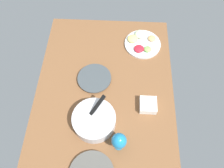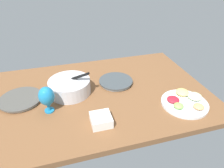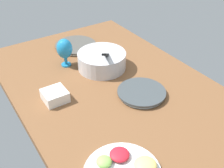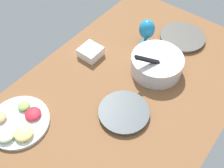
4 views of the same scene
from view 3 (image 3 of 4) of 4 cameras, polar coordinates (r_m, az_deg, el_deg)
The scene contains 6 objects.
ground_plane at distance 157.02cm, azimuth -0.13°, elevation -0.79°, with size 160.00×104.00×4.00cm, color brown.
dinner_plate_left at distance 196.35cm, azimuth -7.51°, elevation 7.90°, with size 28.48×28.48×2.40cm.
dinner_plate_right at distance 148.36cm, azimuth 6.13°, elevation -1.82°, with size 26.07×26.07×2.69cm.
mixing_bowl at distance 168.51cm, azimuth -2.11°, elevation 5.01°, with size 29.39×29.39×17.85cm.
hurricane_glass_blue at distance 170.85cm, azimuth -9.79°, elevation 7.09°, with size 9.70×9.70×17.95cm.
square_bowl_white at distance 145.87cm, azimuth -11.74°, elevation -2.27°, with size 11.94×11.94×5.84cm.
Camera 3 is at (106.65, -69.35, 90.04)cm, focal length 44.16 mm.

